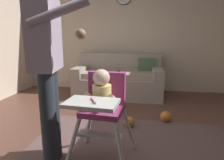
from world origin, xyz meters
The scene contains 7 objects.
ground centered at (0.00, 0.00, -0.05)m, with size 6.31×6.57×0.10m, color brown.
wall_far centered at (0.00, 2.52, 1.40)m, with size 5.51×0.06×2.80m, color beige.
couch centered at (-0.15, 2.00, 0.33)m, with size 1.75×0.86×0.86m.
high_chair centered at (-0.04, -0.25, 0.61)m, with size 0.66×0.77×0.91m.
adult_standing centered at (-0.51, -0.33, 0.95)m, with size 0.57×0.50×1.68m.
toy_ball centered at (0.67, 0.77, 0.08)m, with size 0.15×0.15×0.15m, color orange.
toy_ball_second centered at (0.16, 0.52, 0.07)m, with size 0.14×0.14×0.14m, color orange.
Camera 1 is at (0.29, -1.91, 1.16)m, focal length 31.13 mm.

